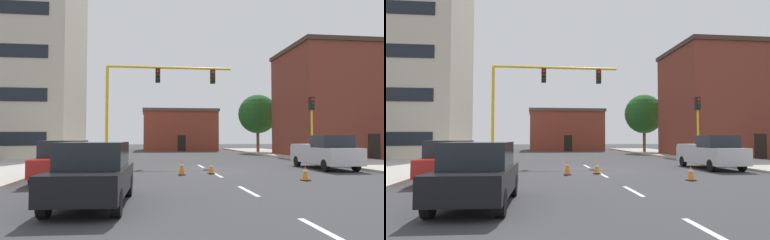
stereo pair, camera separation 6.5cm
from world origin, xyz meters
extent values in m
plane|color=#38383A|center=(0.00, 0.00, 0.00)|extent=(160.00, 160.00, 0.00)
cube|color=#B2ADA3|center=(-11.63, 8.00, 0.07)|extent=(6.00, 56.00, 0.14)
cube|color=#B2ADA3|center=(11.63, 8.00, 0.07)|extent=(6.00, 56.00, 0.14)
cube|color=silver|center=(0.00, -14.00, 0.00)|extent=(0.16, 2.40, 0.01)
cube|color=silver|center=(0.00, -8.50, 0.00)|extent=(0.16, 2.40, 0.01)
cube|color=silver|center=(0.00, -3.00, 0.00)|extent=(0.16, 2.40, 0.01)
cube|color=silver|center=(0.00, 2.50, 0.00)|extent=(0.16, 2.40, 0.01)
cube|color=beige|center=(-17.32, 15.00, 10.64)|extent=(14.23, 11.16, 21.27)
cube|color=brown|center=(1.26, 32.81, 2.75)|extent=(10.30, 9.51, 5.50)
cube|color=#4C4238|center=(1.26, 32.81, 5.70)|extent=(10.60, 9.81, 0.40)
cube|color=black|center=(1.26, 28.03, 1.10)|extent=(1.10, 0.06, 2.20)
cube|color=brown|center=(16.17, 13.06, 5.18)|extent=(11.72, 9.40, 10.36)
cube|color=#3D2D23|center=(16.17, 13.06, 10.56)|extent=(12.02, 9.70, 0.40)
cube|color=black|center=(16.17, 8.33, 1.10)|extent=(1.10, 0.06, 2.20)
cube|color=yellow|center=(-6.21, 4.19, 0.28)|extent=(1.80, 1.20, 0.55)
cylinder|color=yellow|center=(-6.21, 4.19, 3.65)|extent=(0.20, 0.20, 6.20)
cylinder|color=yellow|center=(-1.90, 4.19, 6.75)|extent=(8.62, 0.16, 0.16)
cube|color=black|center=(-2.76, 4.19, 6.18)|extent=(0.32, 0.36, 0.95)
sphere|color=red|center=(-2.76, 4.00, 6.45)|extent=(0.20, 0.20, 0.20)
sphere|color=#38280A|center=(-2.76, 4.00, 6.17)|extent=(0.20, 0.20, 0.20)
sphere|color=black|center=(-2.76, 4.00, 5.89)|extent=(0.20, 0.20, 0.20)
cube|color=black|center=(1.12, 4.19, 6.18)|extent=(0.32, 0.36, 0.95)
sphere|color=red|center=(1.12, 4.00, 6.45)|extent=(0.20, 0.20, 0.20)
sphere|color=#38280A|center=(1.12, 4.00, 6.17)|extent=(0.20, 0.20, 0.20)
sphere|color=black|center=(1.12, 4.00, 5.89)|extent=(0.20, 0.20, 0.20)
cylinder|color=yellow|center=(8.34, 3.90, 2.40)|extent=(0.14, 0.14, 4.80)
cube|color=black|center=(8.34, 3.90, 4.33)|extent=(0.32, 0.36, 0.95)
sphere|color=red|center=(8.34, 3.71, 4.60)|extent=(0.20, 0.20, 0.20)
sphere|color=#38280A|center=(8.34, 3.71, 4.32)|extent=(0.20, 0.20, 0.20)
sphere|color=black|center=(8.34, 3.71, 4.04)|extent=(0.20, 0.20, 0.20)
cylinder|color=brown|center=(9.89, 21.51, 1.48)|extent=(0.36, 0.36, 2.97)
sphere|color=#1E511E|center=(9.89, 21.51, 4.73)|extent=(4.71, 4.71, 4.71)
cube|color=#BCBCC1|center=(7.07, -0.29, 0.81)|extent=(2.02, 5.41, 0.95)
cube|color=#1E2328|center=(7.08, -1.19, 1.64)|extent=(1.85, 1.81, 0.70)
cube|color=#BCBCC1|center=(7.07, 0.89, 1.37)|extent=(2.01, 2.82, 0.16)
cylinder|color=black|center=(7.98, -2.13, 0.34)|extent=(0.22, 0.68, 0.68)
cylinder|color=black|center=(6.18, -2.13, 0.34)|extent=(0.22, 0.68, 0.68)
cylinder|color=black|center=(7.97, 1.55, 0.34)|extent=(0.22, 0.68, 0.68)
cylinder|color=black|center=(6.17, 1.54, 0.34)|extent=(0.22, 0.68, 0.68)
cube|color=black|center=(-4.98, -10.58, 0.69)|extent=(2.02, 4.57, 0.70)
cube|color=#1E2328|center=(-4.97, -10.48, 1.39)|extent=(1.79, 2.36, 0.70)
cylinder|color=black|center=(-5.74, -9.02, 0.34)|extent=(0.25, 0.69, 0.68)
cylinder|color=black|center=(-4.09, -9.08, 0.34)|extent=(0.25, 0.69, 0.68)
cylinder|color=black|center=(-5.86, -12.08, 0.34)|extent=(0.25, 0.69, 0.68)
cylinder|color=black|center=(-4.21, -12.14, 0.34)|extent=(0.25, 0.69, 0.68)
cube|color=#B21E19|center=(-7.03, -4.79, 0.69)|extent=(2.00, 4.56, 0.70)
cube|color=#1E2328|center=(-7.03, -4.69, 1.39)|extent=(1.78, 2.35, 0.70)
cylinder|color=black|center=(-7.90, -3.29, 0.34)|extent=(0.24, 0.69, 0.68)
cylinder|color=black|center=(-6.26, -3.24, 0.34)|extent=(0.24, 0.69, 0.68)
cylinder|color=black|center=(-7.80, -6.35, 0.34)|extent=(0.24, 0.69, 0.68)
cylinder|color=black|center=(-6.16, -6.30, 0.34)|extent=(0.24, 0.69, 0.68)
cube|color=black|center=(-0.21, -2.47, 0.02)|extent=(0.36, 0.36, 0.04)
cone|color=orange|center=(-0.21, -2.47, 0.33)|extent=(0.28, 0.28, 0.59)
cylinder|color=white|center=(-0.21, -2.47, 0.40)|extent=(0.19, 0.19, 0.08)
cube|color=black|center=(-1.77, -2.85, 0.02)|extent=(0.36, 0.36, 0.04)
cone|color=orange|center=(-1.77, -2.85, 0.41)|extent=(0.28, 0.28, 0.75)
cylinder|color=white|center=(-1.77, -2.85, 0.50)|extent=(0.19, 0.19, 0.08)
cube|color=black|center=(3.33, -5.83, 0.02)|extent=(0.36, 0.36, 0.04)
cone|color=orange|center=(3.33, -5.83, 0.35)|extent=(0.28, 0.28, 0.62)
cylinder|color=white|center=(3.33, -5.83, 0.42)|extent=(0.19, 0.19, 0.08)
camera|label=1|loc=(-3.54, -20.82, 1.87)|focal=33.76mm
camera|label=2|loc=(-3.48, -20.83, 1.87)|focal=33.76mm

